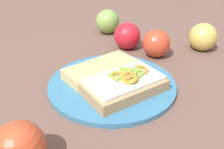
# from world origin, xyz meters

# --- Properties ---
(ground_plane) EXTENTS (2.00, 2.00, 0.00)m
(ground_plane) POSITION_xyz_m (0.00, 0.00, 0.00)
(ground_plane) COLOR brown
(ground_plane) RESTS_ON ground
(plate) EXTENTS (0.30, 0.30, 0.01)m
(plate) POSITION_xyz_m (0.00, 0.00, 0.01)
(plate) COLOR teal
(plate) RESTS_ON ground_plane
(sandwich) EXTENTS (0.18, 0.20, 0.05)m
(sandwich) POSITION_xyz_m (-0.04, -0.03, 0.03)
(sandwich) COLOR #AA8055
(sandwich) RESTS_ON plate
(bread_slice_side) EXTENTS (0.17, 0.19, 0.02)m
(bread_slice_side) POSITION_xyz_m (0.04, 0.02, 0.02)
(bread_slice_side) COLOR tan
(bread_slice_side) RESTS_ON plate
(apple_0) EXTENTS (0.11, 0.11, 0.08)m
(apple_0) POSITION_xyz_m (0.22, -0.06, 0.04)
(apple_0) COLOR red
(apple_0) RESTS_ON ground_plane
(apple_1) EXTENTS (0.10, 0.10, 0.08)m
(apple_1) POSITION_xyz_m (0.16, -0.13, 0.04)
(apple_1) COLOR red
(apple_1) RESTS_ON ground_plane
(apple_2) EXTENTS (0.09, 0.09, 0.08)m
(apple_2) POSITION_xyz_m (0.20, -0.28, 0.04)
(apple_2) COLOR gold
(apple_2) RESTS_ON ground_plane
(apple_3) EXTENTS (0.12, 0.12, 0.08)m
(apple_3) POSITION_xyz_m (0.36, -0.00, 0.04)
(apple_3) COLOR #7A9D46
(apple_3) RESTS_ON ground_plane
(apple_4) EXTENTS (0.11, 0.11, 0.08)m
(apple_4) POSITION_xyz_m (-0.23, 0.15, 0.04)
(apple_4) COLOR #C74324
(apple_4) RESTS_ON ground_plane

